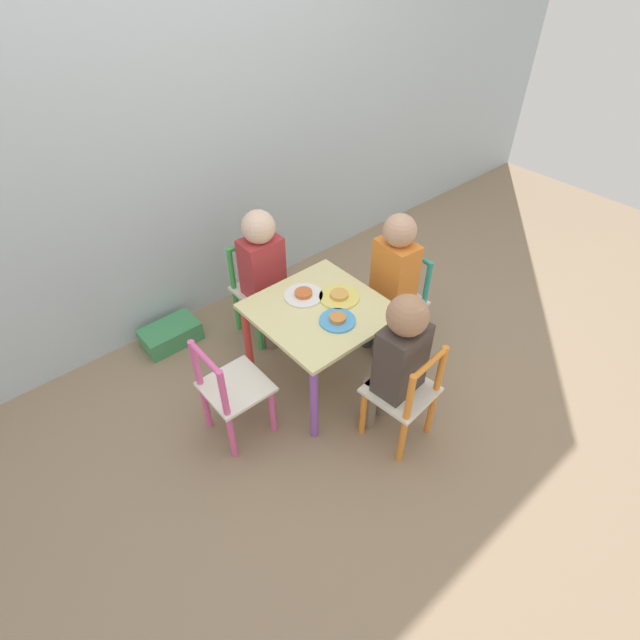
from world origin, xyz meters
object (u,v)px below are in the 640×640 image
Objects in this scene: chair_teal at (397,301)px; child_right at (392,274)px; child_front at (398,356)px; chair_green at (260,291)px; storage_bin at (171,335)px; chair_orange at (405,396)px; plate_front at (338,320)px; plate_right at (339,296)px; chair_pink at (231,392)px; plate_back at (303,295)px; kids_table at (320,320)px; child_back at (264,266)px.

chair_teal is 0.68× the size of child_right.
child_right reaches higher than child_front.
child_right is at bearing -139.98° from child_front.
chair_green is at bearing -133.03° from chair_teal.
chair_green is 1.77× the size of storage_bin.
chair_teal is 1.22m from storage_bin.
chair_teal is 1.00× the size of chair_green.
child_front is 2.55× the size of storage_bin.
plate_front is (-0.05, 0.38, 0.20)m from chair_orange.
storage_bin is (-0.48, 1.22, -0.21)m from chair_orange.
child_right reaches higher than plate_right.
child_front is (-0.01, 0.06, 0.20)m from chair_orange.
chair_orange is 1.00× the size of chair_pink.
child_front reaches higher than plate_back.
kids_table reaches higher than storage_bin.
chair_teal reaches higher than plate_front.
chair_green reaches higher than storage_bin.
child_back reaches higher than chair_green.
plate_front is (-0.04, 0.32, 0.00)m from child_front.
chair_teal is at bearing 90.00° from child_right.
plate_front is at bearing -88.08° from child_front.
child_front is 0.87m from child_back.
plate_right is at bearing -76.73° from chair_green.
chair_orange is 0.54m from plate_right.
chair_pink is at bearing -94.46° from storage_bin.
child_right is 4.85× the size of plate_front.
chair_green is 3.31× the size of plate_front.
child_front is 4.12× the size of plate_right.
chair_green reaches higher than plate_back.
plate_back is 0.86m from storage_bin.
chair_pink is 0.69m from child_back.
chair_green is (0.01, 0.49, -0.12)m from kids_table.
storage_bin is (-0.93, 0.77, -0.21)m from chair_teal.
child_back is 4.70× the size of plate_front.
plate_right is at bearing -45.00° from plate_back.
child_back is (-0.43, 0.47, -0.01)m from child_right.
plate_back is at bearing -91.00° from chair_orange.
child_right is at bearing -135.54° from chair_orange.
chair_green is at bearing 89.39° from plate_front.
chair_orange is 0.73m from chair_pink.
chair_orange is 1.00× the size of chair_green.
chair_green is 0.55m from plate_right.
chair_orange and chair_pink have the same top height.
storage_bin is (-0.87, 0.76, -0.41)m from child_right.
plate_front is at bearing -90.00° from kids_table.
chair_teal is at bearing -4.70° from kids_table.
child_front is (0.53, -0.44, 0.20)m from chair_pink.
chair_teal is 0.63m from child_front.
plate_right is at bearing -105.29° from child_front.
chair_teal is 2.86× the size of plate_right.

